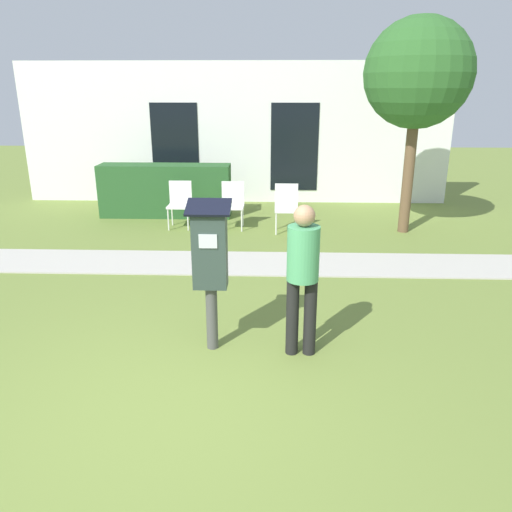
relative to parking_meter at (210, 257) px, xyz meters
The scene contains 10 objects.
ground_plane 1.53m from the parking_meter, 105.20° to the right, with size 40.00×40.00×0.00m, color olive.
sidewalk 2.86m from the parking_meter, 96.40° to the left, with size 12.00×1.10×0.02m.
building_facade 7.28m from the parking_meter, 92.36° to the left, with size 10.00×0.26×3.20m.
parking_meter is the anchor object (origin of this frame).
person_standing 0.94m from the parking_meter, ahead, with size 0.32×0.32×1.58m.
outdoor_chair_left 4.99m from the parking_meter, 104.02° to the left, with size 0.44×0.44×0.90m.
outdoor_chair_middle 4.82m from the parking_meter, 91.97° to the left, with size 0.44×0.44×0.90m.
outdoor_chair_right 4.69m from the parking_meter, 79.20° to the left, with size 0.44×0.44×0.90m.
hedge_row 5.94m from the parking_meter, 106.35° to the left, with size 2.75×0.60×1.10m.
tree 5.87m from the parking_meter, 55.96° to the left, with size 1.90×1.90×3.82m.
Camera 1 is at (0.93, -3.61, 2.64)m, focal length 35.00 mm.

